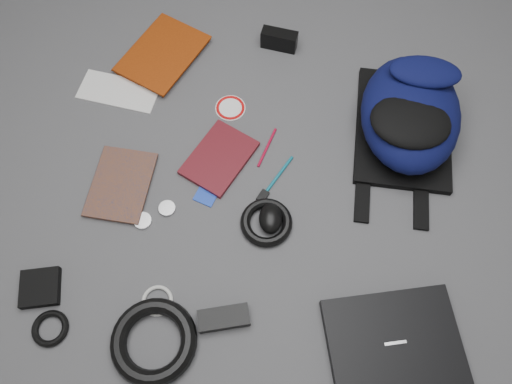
% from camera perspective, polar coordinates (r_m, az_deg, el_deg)
% --- Properties ---
extents(ground, '(4.00, 4.00, 0.00)m').
position_cam_1_polar(ground, '(1.39, -0.00, -0.34)').
color(ground, '#4F4F51').
rests_on(ground, ground).
extents(backpack, '(0.34, 0.46, 0.18)m').
position_cam_1_polar(backpack, '(1.48, 17.22, 8.60)').
color(backpack, black).
rests_on(backpack, ground).
extents(laptop, '(0.39, 0.35, 0.03)m').
position_cam_1_polar(laptop, '(1.31, 15.47, -16.39)').
color(laptop, black).
rests_on(laptop, ground).
extents(textbook_red, '(0.27, 0.32, 0.03)m').
position_cam_1_polar(textbook_red, '(1.72, -13.43, 16.37)').
color(textbook_red, maroon).
rests_on(textbook_red, ground).
extents(comic_book, '(0.18, 0.23, 0.02)m').
position_cam_1_polar(comic_book, '(1.47, -18.09, 1.26)').
color(comic_book, '#AC510C').
rests_on(comic_book, ground).
extents(envelope, '(0.24, 0.11, 0.00)m').
position_cam_1_polar(envelope, '(1.62, -15.42, 11.04)').
color(envelope, silver).
rests_on(envelope, ground).
extents(dvd_case, '(0.21, 0.24, 0.02)m').
position_cam_1_polar(dvd_case, '(1.44, -4.22, 3.90)').
color(dvd_case, '#470D13').
rests_on(dvd_case, ground).
extents(compact_camera, '(0.11, 0.04, 0.06)m').
position_cam_1_polar(compact_camera, '(1.66, 2.67, 16.99)').
color(compact_camera, black).
rests_on(compact_camera, ground).
extents(sticker_disc, '(0.10, 0.10, 0.00)m').
position_cam_1_polar(sticker_disc, '(1.54, -2.95, 9.56)').
color(sticker_disc, white).
rests_on(sticker_disc, ground).
extents(pen_teal, '(0.06, 0.14, 0.01)m').
position_cam_1_polar(pen_teal, '(1.41, 2.48, 1.79)').
color(pen_teal, '#0E677E').
rests_on(pen_teal, ground).
extents(pen_red, '(0.03, 0.14, 0.01)m').
position_cam_1_polar(pen_red, '(1.46, 1.27, 5.12)').
color(pen_red, '#A80C2C').
rests_on(pen_red, ground).
extents(id_badge, '(0.07, 0.10, 0.00)m').
position_cam_1_polar(id_badge, '(1.40, -5.39, 0.20)').
color(id_badge, '#193DBE').
rests_on(id_badge, ground).
extents(usb_black, '(0.04, 0.06, 0.01)m').
position_cam_1_polar(usb_black, '(1.43, -2.56, 3.30)').
color(usb_black, black).
rests_on(usb_black, ground).
extents(key_fob, '(0.03, 0.04, 0.01)m').
position_cam_1_polar(key_fob, '(1.38, 0.78, -0.48)').
color(key_fob, black).
rests_on(key_fob, ground).
extents(mouse, '(0.08, 0.10, 0.05)m').
position_cam_1_polar(mouse, '(1.34, 1.67, -3.04)').
color(mouse, black).
rests_on(mouse, ground).
extents(headphone_left, '(0.06, 0.06, 0.01)m').
position_cam_1_polar(headphone_left, '(1.39, -10.13, -1.87)').
color(headphone_left, '#ADADAF').
rests_on(headphone_left, ground).
extents(headphone_right, '(0.06, 0.06, 0.01)m').
position_cam_1_polar(headphone_right, '(1.39, -12.82, -3.24)').
color(headphone_right, silver).
rests_on(headphone_right, ground).
extents(cable_coil, '(0.17, 0.17, 0.03)m').
position_cam_1_polar(cable_coil, '(1.35, 1.19, -3.49)').
color(cable_coil, black).
rests_on(cable_coil, ground).
extents(power_brick, '(0.14, 0.10, 0.03)m').
position_cam_1_polar(power_brick, '(1.28, -3.70, -14.18)').
color(power_brick, black).
rests_on(power_brick, ground).
extents(power_cord_coil, '(0.23, 0.23, 0.04)m').
position_cam_1_polar(power_cord_coil, '(1.28, -11.61, -16.37)').
color(power_cord_coil, black).
rests_on(power_cord_coil, ground).
extents(pouch, '(0.12, 0.12, 0.03)m').
position_cam_1_polar(pouch, '(1.41, -23.44, -10.00)').
color(pouch, black).
rests_on(pouch, ground).
extents(earbud_coil, '(0.12, 0.12, 0.02)m').
position_cam_1_polar(earbud_coil, '(1.37, -22.46, -14.21)').
color(earbud_coil, black).
rests_on(earbud_coil, ground).
extents(white_cable_coil, '(0.10, 0.10, 0.01)m').
position_cam_1_polar(white_cable_coil, '(1.32, -11.22, -12.10)').
color(white_cable_coil, beige).
rests_on(white_cable_coil, ground).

